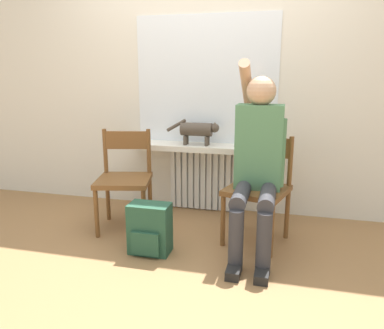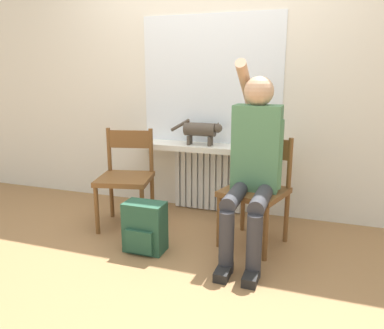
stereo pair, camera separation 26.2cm
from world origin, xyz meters
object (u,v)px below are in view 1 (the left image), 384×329
chair_left (125,177)px  backpack (150,229)px  chair_right (259,187)px  person (258,156)px  cat (198,130)px

chair_left → backpack: bearing=-61.0°
chair_left → backpack: chair_left is taller
chair_right → person: (-0.01, -0.11, 0.26)m
chair_left → chair_right: 1.11m
chair_right → person: bearing=-78.6°
cat → backpack: 1.07m
chair_right → cat: cat is taller
chair_right → cat: size_ratio=1.68×
chair_left → backpack: (0.37, -0.41, -0.25)m
chair_left → chair_right: bearing=-13.0°
person → cat: bearing=135.2°
person → chair_left: bearing=174.1°
chair_right → backpack: (-0.74, -0.41, -0.25)m
cat → chair_left: bearing=-138.4°
chair_left → person: 1.13m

